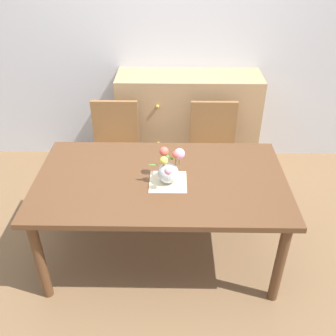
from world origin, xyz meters
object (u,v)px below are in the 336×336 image
(chair_left, at_px, (115,144))
(dresser, at_px, (188,122))
(flower_vase, at_px, (169,168))
(chair_right, at_px, (213,145))
(dining_table, at_px, (161,187))

(chair_left, distance_m, dresser, 0.84)
(chair_left, height_order, dresser, dresser)
(dresser, height_order, flower_vase, dresser)
(chair_right, bearing_deg, chair_left, 0.00)
(chair_right, bearing_deg, dresser, -66.12)
(dining_table, bearing_deg, chair_left, 118.20)
(dresser, bearing_deg, chair_right, -66.12)
(dining_table, bearing_deg, flower_vase, -37.58)
(chair_left, xyz_separation_m, flower_vase, (0.51, -0.88, 0.33))
(chair_left, bearing_deg, chair_right, -180.00)
(flower_vase, bearing_deg, dining_table, 142.42)
(dining_table, xyz_separation_m, flower_vase, (0.06, -0.05, 0.20))
(dining_table, height_order, flower_vase, flower_vase)
(dining_table, relative_size, dresser, 1.26)
(dining_table, xyz_separation_m, chair_left, (-0.45, 0.84, -0.14))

